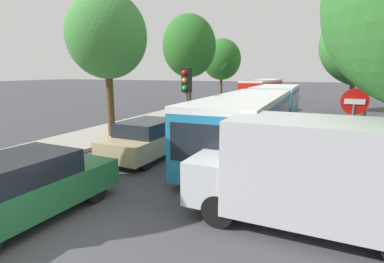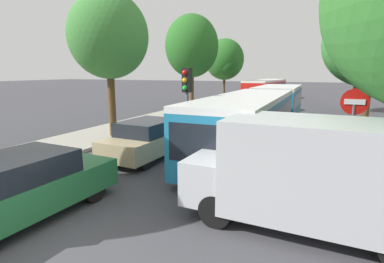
{
  "view_description": "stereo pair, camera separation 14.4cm",
  "coord_description": "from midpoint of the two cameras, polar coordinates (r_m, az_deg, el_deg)",
  "views": [
    {
      "loc": [
        4.17,
        -3.36,
        3.26
      ],
      "look_at": [
        0.2,
        6.13,
        1.2
      ],
      "focal_mm": 28.0,
      "sensor_mm": 36.0,
      "label": 1
    },
    {
      "loc": [
        4.3,
        -3.3,
        3.26
      ],
      "look_at": [
        0.2,
        6.13,
        1.2
      ],
      "focal_mm": 28.0,
      "sensor_mm": 36.0,
      "label": 2
    }
  ],
  "objects": [
    {
      "name": "queued_car_green",
      "position": [
        7.71,
        -29.36,
        -9.16
      ],
      "size": [
        2.03,
        4.35,
        1.48
      ],
      "rotation": [
        0.0,
        0.0,
        1.52
      ],
      "color": "#236638",
      "rests_on": "ground"
    },
    {
      "name": "white_van",
      "position": [
        6.71,
        23.07,
        -7.09
      ],
      "size": [
        5.07,
        2.16,
        2.31
      ],
      "rotation": [
        0.0,
        0.0,
        3.1
      ],
      "color": "#B7BABF",
      "rests_on": "ground"
    },
    {
      "name": "tree_left_far",
      "position": [
        24.45,
        -0.04,
        15.65
      ],
      "size": [
        4.19,
        4.19,
        7.67
      ],
      "color": "#51381E",
      "rests_on": "ground"
    },
    {
      "name": "ground_plane",
      "position": [
        6.29,
        -25.79,
        -21.08
      ],
      "size": [
        200.0,
        200.0,
        0.0
      ],
      "primitive_type": "plane",
      "color": "#3D3D42"
    },
    {
      "name": "kerb_strip_left",
      "position": [
        21.94,
        -4.75,
        2.92
      ],
      "size": [
        3.2,
        41.57,
        0.14
      ],
      "primitive_type": "cube",
      "color": "#9E998E",
      "rests_on": "ground"
    },
    {
      "name": "articulated_bus",
      "position": [
        15.12,
        13.75,
        3.81
      ],
      "size": [
        2.43,
        15.97,
        2.37
      ],
      "rotation": [
        0.0,
        0.0,
        -1.57
      ],
      "color": "teal",
      "rests_on": "ground"
    },
    {
      "name": "city_bus_rear",
      "position": [
        35.44,
        14.0,
        7.92
      ],
      "size": [
        3.14,
        11.09,
        2.36
      ],
      "rotation": [
        0.0,
        0.0,
        1.51
      ],
      "color": "red",
      "rests_on": "ground"
    },
    {
      "name": "queued_car_navy",
      "position": [
        16.47,
        3.05,
        2.5
      ],
      "size": [
        2.0,
        4.28,
        1.46
      ],
      "rotation": [
        0.0,
        0.0,
        1.52
      ],
      "color": "navy",
      "rests_on": "ground"
    },
    {
      "name": "tree_left_distant",
      "position": [
        32.04,
        6.45,
        13.31
      ],
      "size": [
        4.01,
        4.01,
        6.63
      ],
      "color": "#51381E",
      "rests_on": "ground"
    },
    {
      "name": "tree_right_far",
      "position": [
        27.74,
        29.41,
        13.02
      ],
      "size": [
        4.72,
        4.72,
        7.46
      ],
      "color": "#51381E",
      "rests_on": "ground"
    },
    {
      "name": "queued_car_tan",
      "position": [
        11.6,
        -7.85,
        -1.35
      ],
      "size": [
        1.99,
        4.26,
        1.45
      ],
      "rotation": [
        0.0,
        0.0,
        1.52
      ],
      "color": "tan",
      "rests_on": "ground"
    },
    {
      "name": "no_entry_sign",
      "position": [
        9.21,
        28.61,
        1.31
      ],
      "size": [
        0.7,
        0.08,
        2.82
      ],
      "rotation": [
        0.0,
        0.0,
        -1.57
      ],
      "color": "#56595E",
      "rests_on": "ground"
    },
    {
      "name": "queued_car_graphite",
      "position": [
        21.79,
        7.59,
        4.59
      ],
      "size": [
        2.01,
        4.3,
        1.46
      ],
      "rotation": [
        0.0,
        0.0,
        1.52
      ],
      "color": "#47474C",
      "rests_on": "ground"
    },
    {
      "name": "tree_right_mid",
      "position": [
        18.29,
        31.43,
        14.11
      ],
      "size": [
        4.87,
        4.87,
        6.89
      ],
      "color": "#51381E",
      "rests_on": "ground"
    },
    {
      "name": "tree_left_mid",
      "position": [
        15.23,
        -15.35,
        17.09
      ],
      "size": [
        3.74,
        3.74,
        6.91
      ],
      "color": "#51381E",
      "rests_on": "ground"
    },
    {
      "name": "traffic_light",
      "position": [
        11.26,
        -0.63,
        7.46
      ],
      "size": [
        0.36,
        0.39,
        3.4
      ],
      "rotation": [
        0.0,
        0.0,
        -1.78
      ],
      "color": "#56595E",
      "rests_on": "ground"
    }
  ]
}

